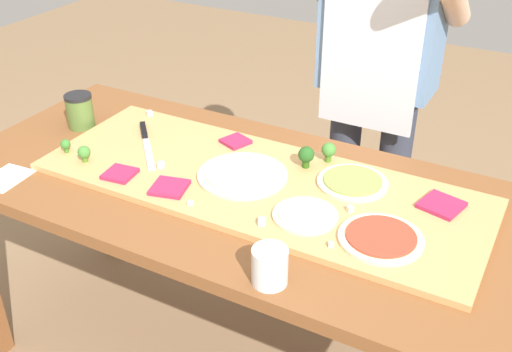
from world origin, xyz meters
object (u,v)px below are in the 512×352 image
object	(u,v)px
pizza_slice_near_left	(120,174)
broccoli_floret_center_left	(84,153)
flour_cup	(270,268)
recipe_note	(6,178)
cheese_crumble_e	(149,113)
broccoli_floret_back_right	(329,150)
pizza_whole_pesto_green	(353,182)
cook_center	(378,63)
chefs_knife	(145,139)
prep_table	(240,212)
pizza_whole_cheese_artichoke	(244,175)
pizza_slice_near_right	(169,187)
pizza_whole_white_garlic	(305,215)
cheese_crumble_a	(262,222)
pizza_slice_center	(236,141)
pizza_whole_tomato_red	(381,238)
sauce_jar	(80,111)
cheese_crumble_c	(350,209)
cheese_crumble_b	(331,245)
broccoli_floret_back_left	(66,145)
cheese_crumble_d	(190,203)
broccoli_floret_back_mid	(306,155)
cheese_crumble_f	(161,165)

from	to	relation	value
pizza_slice_near_left	broccoli_floret_center_left	distance (m)	0.16
flour_cup	recipe_note	bearing A→B (deg)	177.38
cheese_crumble_e	broccoli_floret_back_right	bearing A→B (deg)	-0.45
pizza_whole_pesto_green	cook_center	world-z (taller)	cook_center
flour_cup	recipe_note	xyz separation A→B (m)	(-0.93, 0.04, -0.04)
broccoli_floret_center_left	chefs_knife	bearing A→B (deg)	68.73
prep_table	cheese_crumble_e	size ratio (longest dim) A/B	101.86
pizza_whole_cheese_artichoke	pizza_slice_near_right	bearing A→B (deg)	-133.84
pizza_whole_cheese_artichoke	pizza_slice_near_right	size ratio (longest dim) A/B	2.78
pizza_slice_near_left	pizza_whole_white_garlic	bearing A→B (deg)	6.31
cheese_crumble_a	pizza_slice_near_left	bearing A→B (deg)	177.44
pizza_slice_center	broccoli_floret_center_left	size ratio (longest dim) A/B	1.52
pizza_whole_tomato_red	cheese_crumble_e	distance (m)	1.03
sauce_jar	pizza_whole_white_garlic	bearing A→B (deg)	-9.95
broccoli_floret_center_left	cheese_crumble_c	distance (m)	0.85
cook_center	pizza_slice_near_left	bearing A→B (deg)	-122.96
chefs_knife	flour_cup	distance (m)	0.80
pizza_whole_white_garlic	broccoli_floret_back_right	world-z (taller)	broccoli_floret_back_right
cheese_crumble_b	cook_center	size ratio (longest dim) A/B	0.01
pizza_slice_near_right	sauce_jar	distance (m)	0.58
broccoli_floret_back_left	cheese_crumble_e	xyz separation A→B (m)	(0.07, 0.35, -0.02)
broccoli_floret_back_right	sauce_jar	xyz separation A→B (m)	(-0.88, -0.15, 0.00)
cook_center	cheese_crumble_e	bearing A→B (deg)	-149.23
broccoli_floret_back_left	prep_table	bearing A→B (deg)	11.27
prep_table	broccoli_floret_back_right	bearing A→B (deg)	50.72
cheese_crumble_d	cheese_crumble_e	size ratio (longest dim) A/B	0.76
pizza_whole_white_garlic	recipe_note	xyz separation A→B (m)	(-0.91, -0.22, -0.03)
pizza_whole_white_garlic	recipe_note	size ratio (longest dim) A/B	1.23
recipe_note	pizza_slice_near_left	bearing A→B (deg)	25.93
pizza_whole_white_garlic	recipe_note	bearing A→B (deg)	-166.33
pizza_whole_cheese_artichoke	cook_center	bearing A→B (deg)	73.57
pizza_slice_near_right	cheese_crumble_e	xyz separation A→B (m)	(-0.36, 0.38, 0.00)
pizza_whole_pesto_green	broccoli_floret_center_left	size ratio (longest dim) A/B	3.97
pizza_whole_pesto_green	broccoli_floret_back_mid	world-z (taller)	broccoli_floret_back_mid
broccoli_floret_center_left	flour_cup	distance (m)	0.79
chefs_knife	broccoli_floret_back_mid	world-z (taller)	broccoli_floret_back_mid
flour_cup	recipe_note	size ratio (longest dim) A/B	0.65
broccoli_floret_back_left	cheese_crumble_e	size ratio (longest dim) A/B	2.55
broccoli_floret_back_mid	cook_center	distance (m)	0.51
flour_cup	sauce_jar	bearing A→B (deg)	156.22
pizza_slice_near_left	cheese_crumble_e	size ratio (longest dim) A/B	4.87
pizza_whole_pesto_green	cheese_crumble_e	xyz separation A→B (m)	(-0.82, 0.10, 0.00)
pizza_whole_pesto_green	broccoli_floret_back_right	xyz separation A→B (m)	(-0.12, 0.09, 0.03)
cheese_crumble_c	cheese_crumble_f	distance (m)	0.60
pizza_slice_near_left	cheese_crumble_d	size ratio (longest dim) A/B	6.43
sauce_jar	recipe_note	world-z (taller)	sauce_jar
pizza_slice_near_right	flour_cup	world-z (taller)	flour_cup
cheese_crumble_d	pizza_whole_cheese_artichoke	bearing A→B (deg)	74.75
cheese_crumble_f	pizza_slice_near_left	bearing A→B (deg)	-129.48
flour_cup	cook_center	size ratio (longest dim) A/B	0.06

